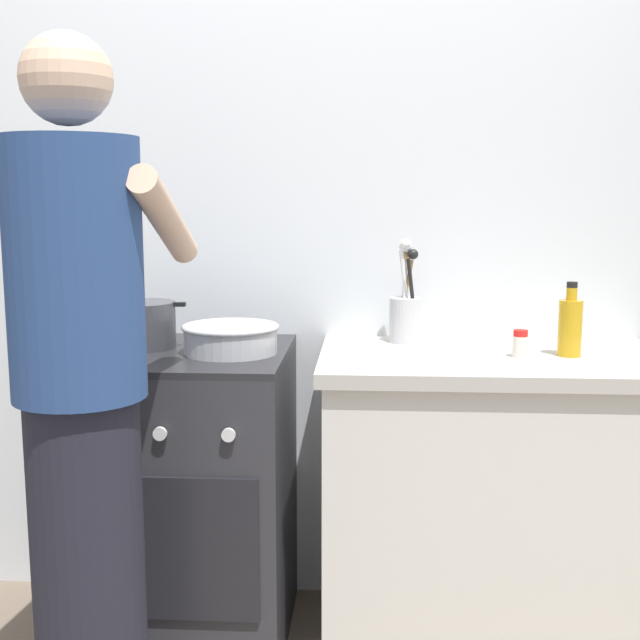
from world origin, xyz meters
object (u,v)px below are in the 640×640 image
object	(u,v)px
utensil_crock	(406,311)
spice_bottle	(520,344)
oil_bottle	(570,326)
pot	(142,325)
person	(83,413)
stove_range	(189,496)
mixing_bowl	(231,337)

from	to	relation	value
utensil_crock	spice_bottle	xyz separation A→B (m)	(0.31, -0.22, -0.06)
oil_bottle	pot	bearing A→B (deg)	177.66
pot	utensil_crock	distance (m)	0.81
spice_bottle	person	bearing A→B (deg)	-154.41
stove_range	person	distance (m)	0.70
pot	mixing_bowl	size ratio (longest dim) A/B	0.94
mixing_bowl	pot	bearing A→B (deg)	166.12
oil_bottle	person	xyz separation A→B (m)	(-1.22, -0.55, -0.13)
stove_range	utensil_crock	distance (m)	0.87
utensil_crock	spice_bottle	world-z (taller)	utensil_crock
spice_bottle	person	size ratio (longest dim) A/B	0.05
oil_bottle	person	size ratio (longest dim) A/B	0.12
mixing_bowl	stove_range	bearing A→B (deg)	169.57
utensil_crock	oil_bottle	bearing A→B (deg)	-22.57
pot	utensil_crock	bearing A→B (deg)	9.94
stove_range	pot	bearing A→B (deg)	162.78
mixing_bowl	spice_bottle	world-z (taller)	mixing_bowl
utensil_crock	oil_bottle	size ratio (longest dim) A/B	1.52
stove_range	utensil_crock	world-z (taller)	utensil_crock
mixing_bowl	spice_bottle	bearing A→B (deg)	-0.72
utensil_crock	person	xyz separation A→B (m)	(-0.77, -0.74, -0.14)
oil_bottle	spice_bottle	bearing A→B (deg)	-168.77
pot	spice_bottle	bearing A→B (deg)	-4.11
pot	utensil_crock	xyz separation A→B (m)	(0.79, 0.14, 0.03)
mixing_bowl	person	world-z (taller)	person
spice_bottle	oil_bottle	size ratio (longest dim) A/B	0.37
pot	oil_bottle	world-z (taller)	oil_bottle
stove_range	mixing_bowl	xyz separation A→B (m)	(0.14, -0.03, 0.50)
spice_bottle	stove_range	bearing A→B (deg)	177.86
mixing_bowl	oil_bottle	xyz separation A→B (m)	(0.97, 0.02, 0.04)
person	stove_range	bearing A→B (deg)	78.59
pot	spice_bottle	size ratio (longest dim) A/B	3.39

